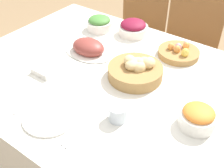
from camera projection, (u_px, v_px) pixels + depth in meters
name	position (u px, v px, depth m)	size (l,w,h in m)	color
dining_table	(118.00, 132.00, 1.65)	(1.69, 1.17, 0.78)	silver
chair_far_center	(185.00, 51.00, 2.16)	(0.45, 0.45, 0.90)	brown
chair_far_left	(135.00, 34.00, 2.37)	(0.43, 0.43, 0.90)	brown
bread_basket	(136.00, 70.00, 1.40)	(0.28, 0.28, 0.11)	#9E7542
egg_basket	(179.00, 52.00, 1.57)	(0.23, 0.23, 0.08)	#9E7542
ham_platter	(88.00, 48.00, 1.60)	(0.30, 0.21, 0.09)	silver
green_salad_bowl	(99.00, 23.00, 1.81)	(0.16, 0.16, 0.09)	silver
carrot_bowl	(198.00, 117.00, 1.14)	(0.15, 0.15, 0.09)	silver
beet_salad_bowl	(133.00, 28.00, 1.76)	(0.19, 0.19, 0.09)	silver
dinner_plate	(50.00, 117.00, 1.20)	(0.24, 0.24, 0.01)	silver
fork	(28.00, 104.00, 1.26)	(0.02, 0.16, 0.00)	#B7B7BC
knife	(75.00, 132.00, 1.13)	(0.02, 0.16, 0.00)	#B7B7BC
spoon	(81.00, 135.00, 1.12)	(0.02, 0.16, 0.00)	#B7B7BC
drinking_cup	(118.00, 113.00, 1.17)	(0.08, 0.08, 0.07)	silver
butter_dish	(43.00, 71.00, 1.44)	(0.12, 0.07, 0.03)	silver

